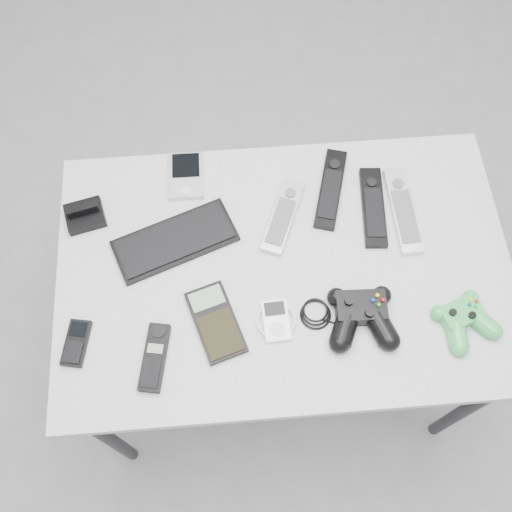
{
  "coord_description": "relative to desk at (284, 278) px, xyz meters",
  "views": [
    {
      "loc": [
        -0.07,
        -0.55,
        1.93
      ],
      "look_at": [
        -0.03,
        0.02,
        0.71
      ],
      "focal_mm": 42.0,
      "sensor_mm": 36.0,
      "label": 1
    }
  ],
  "objects": [
    {
      "name": "controller_black",
      "position": [
        0.15,
        -0.13,
        0.09
      ],
      "size": [
        0.26,
        0.17,
        0.05
      ],
      "primitive_type": null,
      "rotation": [
        0.0,
        0.0,
        -0.04
      ],
      "color": "black",
      "rests_on": "desk"
    },
    {
      "name": "floor",
      "position": [
        -0.04,
        0.0,
        -0.63
      ],
      "size": [
        3.5,
        3.5,
        0.0
      ],
      "primitive_type": "plane",
      "color": "slate",
      "rests_on": "ground"
    },
    {
      "name": "calculator",
      "position": [
        -0.16,
        -0.12,
        0.07
      ],
      "size": [
        0.13,
        0.19,
        0.02
      ],
      "primitive_type": "cube",
      "rotation": [
        0.0,
        0.0,
        0.3
      ],
      "color": "black",
      "rests_on": "desk"
    },
    {
      "name": "remote_black_b",
      "position": [
        0.22,
        0.13,
        0.07
      ],
      "size": [
        0.07,
        0.21,
        0.02
      ],
      "primitive_type": "cube",
      "rotation": [
        0.0,
        0.0,
        -0.08
      ],
      "color": "black",
      "rests_on": "desk"
    },
    {
      "name": "dock_bracket",
      "position": [
        -0.46,
        0.16,
        0.08
      ],
      "size": [
        0.1,
        0.1,
        0.05
      ],
      "primitive_type": "cube",
      "rotation": [
        0.0,
        0.0,
        0.23
      ],
      "color": "black",
      "rests_on": "desk"
    },
    {
      "name": "cordless_handset",
      "position": [
        -0.3,
        -0.19,
        0.07
      ],
      "size": [
        0.07,
        0.15,
        0.02
      ],
      "primitive_type": "cube",
      "rotation": [
        0.0,
        0.0,
        -0.18
      ],
      "color": "black",
      "rests_on": "desk"
    },
    {
      "name": "mp3_player",
      "position": [
        -0.03,
        -0.13,
        0.07
      ],
      "size": [
        0.09,
        0.1,
        0.02
      ],
      "primitive_type": "cube",
      "rotation": [
        0.0,
        0.0,
        0.04
      ],
      "color": "white",
      "rests_on": "desk"
    },
    {
      "name": "mobile_phone",
      "position": [
        -0.46,
        -0.14,
        0.07
      ],
      "size": [
        0.06,
        0.11,
        0.02
      ],
      "primitive_type": "cube",
      "rotation": [
        0.0,
        0.0,
        -0.19
      ],
      "color": "black",
      "rests_on": "desk"
    },
    {
      "name": "pda",
      "position": [
        -0.22,
        0.26,
        0.07
      ],
      "size": [
        0.08,
        0.13,
        0.02
      ],
      "primitive_type": "cube",
      "rotation": [
        0.0,
        0.0,
        -0.02
      ],
      "color": "#B4B4BB",
      "rests_on": "desk"
    },
    {
      "name": "remote_silver_a",
      "position": [
        0.01,
        0.13,
        0.07
      ],
      "size": [
        0.12,
        0.2,
        0.02
      ],
      "primitive_type": "cube",
      "rotation": [
        0.0,
        0.0,
        -0.39
      ],
      "color": "#B4B4BB",
      "rests_on": "desk"
    },
    {
      "name": "remote_silver_b",
      "position": [
        0.29,
        0.12,
        0.07
      ],
      "size": [
        0.06,
        0.23,
        0.02
      ],
      "primitive_type": "cube",
      "rotation": [
        0.0,
        0.0,
        0.02
      ],
      "color": "silver",
      "rests_on": "desk"
    },
    {
      "name": "pda_keyboard",
      "position": [
        -0.25,
        0.08,
        0.07
      ],
      "size": [
        0.3,
        0.21,
        0.02
      ],
      "primitive_type": "cube",
      "rotation": [
        0.0,
        0.0,
        0.35
      ],
      "color": "black",
      "rests_on": "desk"
    },
    {
      "name": "remote_black_a",
      "position": [
        0.13,
        0.19,
        0.07
      ],
      "size": [
        0.11,
        0.22,
        0.02
      ],
      "primitive_type": "cube",
      "rotation": [
        0.0,
        0.0,
        -0.28
      ],
      "color": "black",
      "rests_on": "desk"
    },
    {
      "name": "controller_green",
      "position": [
        0.37,
        -0.16,
        0.08
      ],
      "size": [
        0.16,
        0.17,
        0.04
      ],
      "primitive_type": null,
      "rotation": [
        0.0,
        0.0,
        0.36
      ],
      "color": "#25873C",
      "rests_on": "desk"
    },
    {
      "name": "desk",
      "position": [
        0.0,
        0.0,
        0.0
      ],
      "size": [
        1.03,
        0.67,
        0.69
      ],
      "color": "#949496",
      "rests_on": "floor"
    }
  ]
}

